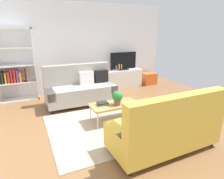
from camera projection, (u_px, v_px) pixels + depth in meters
ground_plane at (113, 121)px, 4.49m from camera, size 7.68×7.68×0.00m
wall_far at (78, 48)px, 6.49m from camera, size 6.40×0.12×2.90m
area_rug at (116, 124)px, 4.33m from camera, size 2.90×2.20×0.01m
couch_beige at (81, 88)px, 5.48m from camera, size 1.90×0.84×1.10m
couch_green at (165, 128)px, 3.27m from camera, size 1.91×0.87×1.10m
coffee_table at (114, 105)px, 4.41m from camera, size 1.10×0.56×0.42m
tv_console at (123, 78)px, 7.15m from camera, size 1.40×0.44×0.64m
tv at (123, 61)px, 6.95m from camera, size 1.00×0.20×0.64m
bookshelf at (15, 69)px, 5.57m from camera, size 1.10×0.36×2.10m
storage_trunk at (149, 79)px, 7.53m from camera, size 0.52×0.40×0.44m
potted_plant at (117, 97)px, 4.30m from camera, size 0.24×0.24×0.32m
table_book_0 at (103, 104)px, 4.34m from camera, size 0.28×0.23×0.03m
table_book_1 at (102, 103)px, 4.33m from camera, size 0.25×0.20×0.03m
vase_0 at (108, 68)px, 6.84m from camera, size 0.09×0.09×0.19m
vase_1 at (112, 68)px, 6.90m from camera, size 0.08×0.08×0.20m
bottle_0 at (116, 68)px, 6.88m from camera, size 0.06×0.06×0.19m
bottle_1 at (119, 67)px, 6.92m from camera, size 0.04×0.04×0.23m
bottle_2 at (121, 67)px, 6.96m from camera, size 0.04×0.04×0.22m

